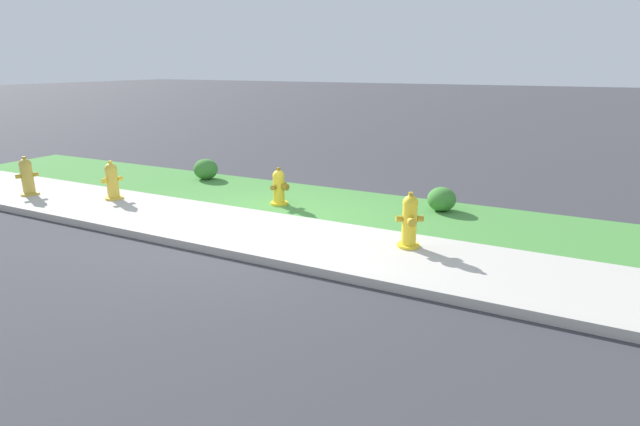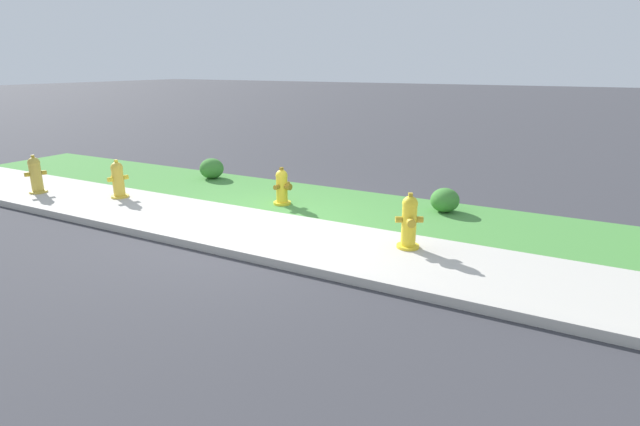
{
  "view_description": "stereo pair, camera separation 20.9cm",
  "coord_description": "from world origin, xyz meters",
  "px_view_note": "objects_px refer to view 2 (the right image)",
  "views": [
    {
      "loc": [
        4.33,
        -6.18,
        2.53
      ],
      "look_at": [
        1.11,
        0.15,
        0.4
      ],
      "focal_mm": 28.0,
      "sensor_mm": 36.0,
      "label": 1
    },
    {
      "loc": [
        4.51,
        -6.08,
        2.53
      ],
      "look_at": [
        1.11,
        0.15,
        0.4
      ],
      "focal_mm": 28.0,
      "sensor_mm": 36.0,
      "label": 2
    }
  ],
  "objects_px": {
    "shrub_bush_mid_verge": "(445,200)",
    "shrub_bush_near_lamp": "(212,168)",
    "fire_hydrant_near_corner": "(36,175)",
    "fire_hydrant_by_grass_verge": "(118,180)",
    "fire_hydrant_across_street": "(282,187)",
    "fire_hydrant_mid_block": "(409,222)"
  },
  "relations": [
    {
      "from": "fire_hydrant_near_corner",
      "to": "fire_hydrant_by_grass_verge",
      "type": "bearing_deg",
      "value": -49.93
    },
    {
      "from": "fire_hydrant_across_street",
      "to": "shrub_bush_near_lamp",
      "type": "height_order",
      "value": "fire_hydrant_across_street"
    },
    {
      "from": "fire_hydrant_by_grass_verge",
      "to": "shrub_bush_near_lamp",
      "type": "height_order",
      "value": "fire_hydrant_by_grass_verge"
    },
    {
      "from": "fire_hydrant_mid_block",
      "to": "fire_hydrant_across_street",
      "type": "bearing_deg",
      "value": -49.89
    },
    {
      "from": "fire_hydrant_mid_block",
      "to": "fire_hydrant_near_corner",
      "type": "bearing_deg",
      "value": -24.48
    },
    {
      "from": "fire_hydrant_mid_block",
      "to": "shrub_bush_mid_verge",
      "type": "relative_size",
      "value": 1.61
    },
    {
      "from": "fire_hydrant_near_corner",
      "to": "fire_hydrant_mid_block",
      "type": "relative_size",
      "value": 0.96
    },
    {
      "from": "fire_hydrant_by_grass_verge",
      "to": "fire_hydrant_across_street",
      "type": "distance_m",
      "value": 3.27
    },
    {
      "from": "fire_hydrant_near_corner",
      "to": "fire_hydrant_across_street",
      "type": "height_order",
      "value": "fire_hydrant_near_corner"
    },
    {
      "from": "fire_hydrant_near_corner",
      "to": "shrub_bush_mid_verge",
      "type": "xyz_separation_m",
      "value": [
        7.63,
        2.63,
        -0.16
      ]
    },
    {
      "from": "fire_hydrant_mid_block",
      "to": "shrub_bush_near_lamp",
      "type": "distance_m",
      "value": 5.88
    },
    {
      "from": "fire_hydrant_near_corner",
      "to": "shrub_bush_mid_verge",
      "type": "height_order",
      "value": "fire_hydrant_near_corner"
    },
    {
      "from": "fire_hydrant_near_corner",
      "to": "fire_hydrant_by_grass_verge",
      "type": "distance_m",
      "value": 1.85
    },
    {
      "from": "shrub_bush_near_lamp",
      "to": "fire_hydrant_across_street",
      "type": "bearing_deg",
      "value": -22.56
    },
    {
      "from": "fire_hydrant_by_grass_verge",
      "to": "shrub_bush_mid_verge",
      "type": "height_order",
      "value": "fire_hydrant_by_grass_verge"
    },
    {
      "from": "shrub_bush_near_lamp",
      "to": "shrub_bush_mid_verge",
      "type": "bearing_deg",
      "value": -1.29
    },
    {
      "from": "fire_hydrant_by_grass_verge",
      "to": "fire_hydrant_across_street",
      "type": "bearing_deg",
      "value": -52.61
    },
    {
      "from": "shrub_bush_mid_verge",
      "to": "fire_hydrant_mid_block",
      "type": "bearing_deg",
      "value": -88.92
    },
    {
      "from": "shrub_bush_mid_verge",
      "to": "shrub_bush_near_lamp",
      "type": "bearing_deg",
      "value": 178.71
    },
    {
      "from": "fire_hydrant_near_corner",
      "to": "fire_hydrant_across_street",
      "type": "distance_m",
      "value": 5.12
    },
    {
      "from": "fire_hydrant_near_corner",
      "to": "fire_hydrant_mid_block",
      "type": "height_order",
      "value": "fire_hydrant_mid_block"
    },
    {
      "from": "fire_hydrant_near_corner",
      "to": "fire_hydrant_by_grass_verge",
      "type": "height_order",
      "value": "fire_hydrant_near_corner"
    }
  ]
}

